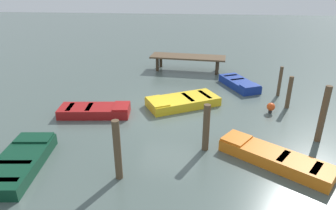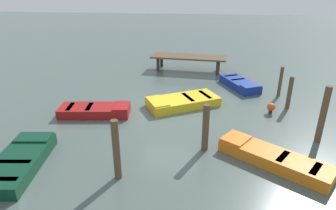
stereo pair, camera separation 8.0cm
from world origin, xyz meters
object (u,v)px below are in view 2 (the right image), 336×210
at_px(dock_segment, 189,58).
at_px(mooring_piling_near_right, 280,82).
at_px(mooring_piling_near_left, 116,150).
at_px(rowboat_red, 95,110).
at_px(rowboat_yellow, 183,101).
at_px(mooring_piling_far_left, 290,93).
at_px(rowboat_dark_green, 19,162).
at_px(mooring_piling_center, 206,128).
at_px(marker_buoy, 271,107).
at_px(rowboat_blue, 240,84).
at_px(rowboat_orange, 273,158).
at_px(mooring_piling_far_right, 323,115).

height_order(dock_segment, mooring_piling_near_right, mooring_piling_near_right).
bearing_deg(mooring_piling_near_left, rowboat_red, 116.87).
bearing_deg(mooring_piling_near_right, rowboat_red, -159.39).
height_order(rowboat_yellow, mooring_piling_far_left, mooring_piling_far_left).
bearing_deg(rowboat_dark_green, mooring_piling_center, -79.64).
distance_m(rowboat_dark_green, mooring_piling_far_left, 11.26).
bearing_deg(marker_buoy, rowboat_blue, 106.42).
relative_size(rowboat_dark_green, mooring_piling_near_left, 1.67).
relative_size(rowboat_blue, mooring_piling_near_right, 1.89).
height_order(mooring_piling_near_right, marker_buoy, mooring_piling_near_right).
relative_size(rowboat_orange, mooring_piling_center, 2.05).
bearing_deg(marker_buoy, mooring_piling_near_right, 68.99).
bearing_deg(mooring_piling_far_right, rowboat_orange, -140.13).
bearing_deg(mooring_piling_far_right, mooring_piling_far_left, 95.76).
relative_size(dock_segment, marker_buoy, 10.15).
relative_size(rowboat_yellow, mooring_piling_far_left, 2.38).
xyz_separation_m(rowboat_red, mooring_piling_near_right, (8.54, 3.21, 0.55)).
distance_m(rowboat_blue, mooring_piling_near_left, 9.71).
distance_m(mooring_piling_near_right, mooring_piling_far_left, 1.55).
height_order(rowboat_yellow, mooring_piling_center, mooring_piling_center).
bearing_deg(marker_buoy, mooring_piling_center, -131.23).
xyz_separation_m(rowboat_yellow, rowboat_dark_green, (-4.82, -5.49, 0.00)).
distance_m(rowboat_orange, mooring_piling_far_right, 2.69).
relative_size(mooring_piling_near_right, mooring_piling_center, 0.90).
bearing_deg(dock_segment, mooring_piling_far_right, -53.58).
relative_size(mooring_piling_far_right, marker_buoy, 4.47).
bearing_deg(mooring_piling_near_left, rowboat_orange, 14.66).
bearing_deg(mooring_piling_center, marker_buoy, 48.77).
xyz_separation_m(rowboat_yellow, mooring_piling_near_left, (-1.59, -5.66, 0.74)).
distance_m(dock_segment, mooring_piling_far_right, 10.04).
relative_size(rowboat_orange, mooring_piling_near_left, 1.82).
bearing_deg(dock_segment, mooring_piling_near_left, -92.26).
bearing_deg(rowboat_blue, mooring_piling_near_left, -53.02).
bearing_deg(rowboat_dark_green, mooring_piling_near_left, -98.97).
height_order(rowboat_orange, marker_buoy, marker_buoy).
height_order(rowboat_red, mooring_piling_near_right, mooring_piling_near_right).
distance_m(mooring_piling_far_right, mooring_piling_far_left, 3.06).
height_order(mooring_piling_far_left, marker_buoy, mooring_piling_far_left).
xyz_separation_m(rowboat_orange, mooring_piling_center, (-2.18, 0.63, 0.64)).
relative_size(rowboat_yellow, marker_buoy, 7.49).
relative_size(rowboat_blue, rowboat_red, 0.92).
xyz_separation_m(rowboat_dark_green, mooring_piling_far_right, (9.97, 2.72, 0.86)).
bearing_deg(mooring_piling_near_left, marker_buoy, 43.41).
bearing_deg(rowboat_orange, mooring_piling_center, 19.18).
xyz_separation_m(rowboat_blue, rowboat_orange, (0.22, -7.29, -0.00)).
relative_size(rowboat_orange, mooring_piling_near_right, 2.28).
xyz_separation_m(mooring_piling_near_left, mooring_piling_far_right, (6.73, 2.89, 0.12)).
xyz_separation_m(rowboat_dark_green, marker_buoy, (8.77, 5.06, 0.07)).
height_order(mooring_piling_near_right, mooring_piling_far_right, mooring_piling_far_right).
height_order(dock_segment, rowboat_red, dock_segment).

